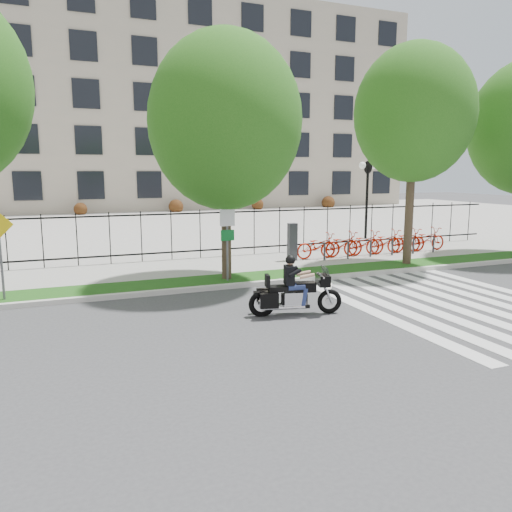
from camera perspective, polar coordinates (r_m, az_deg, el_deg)
name	(u,v)px	position (r m, az deg, el deg)	size (l,w,h in m)	color
ground	(301,322)	(12.50, 5.22, -7.56)	(120.00, 120.00, 0.00)	#3A3A3C
curb	(244,285)	(16.11, -1.44, -3.32)	(60.00, 0.20, 0.15)	beige
grass_verge	(235,280)	(16.89, -2.45, -2.72)	(60.00, 1.50, 0.15)	#184711
sidewalk	(213,267)	(19.22, -4.94, -1.23)	(60.00, 3.50, 0.15)	gray
plaza	(140,224)	(36.21, -13.12, 3.63)	(80.00, 34.00, 0.10)	gray
crosswalk_stripes	(454,303)	(15.24, 21.66, -5.03)	(5.70, 8.00, 0.01)	silver
iron_fence	(200,234)	(20.71, -6.40, 2.55)	(30.00, 0.06, 2.00)	black
office_building	(106,110)	(56.15, -16.81, 15.67)	(60.00, 21.90, 20.15)	#AC9E8A
lamp_post_right	(368,181)	(27.41, 12.63, 8.41)	(1.06, 0.70, 4.25)	black
street_tree_1	(225,121)	(16.48, -3.54, 15.10)	(4.92, 4.92, 7.95)	#392A1F
street_tree_2	(414,114)	(20.13, 17.63, 15.26)	(4.44, 4.44, 8.23)	#392A1F
bike_share_station	(374,242)	(22.04, 13.30, 1.53)	(7.87, 0.89, 1.50)	#2D2D33
sign_pole_regulatory	(227,232)	(16.14, -3.30, 2.70)	(0.50, 0.09, 2.50)	#59595B
sign_pole_warning	(0,243)	(15.39, -27.25, 1.30)	(0.78, 0.09, 2.49)	#59595B
motorcycle_rider	(295,291)	(12.97, 4.51, -4.01)	(2.43, 1.03, 1.91)	black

